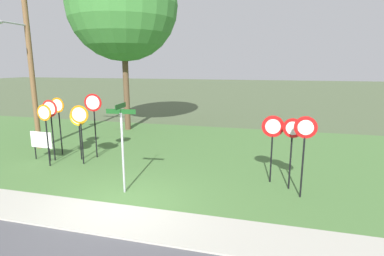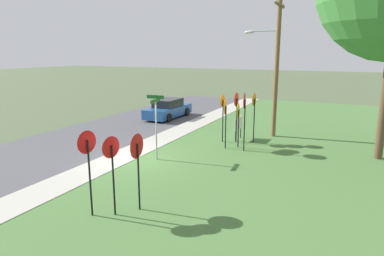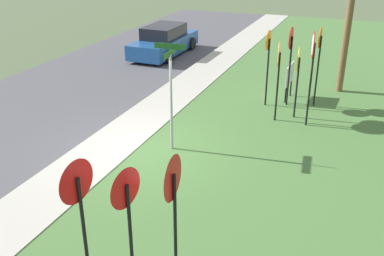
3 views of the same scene
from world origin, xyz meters
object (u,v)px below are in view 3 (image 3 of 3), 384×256
(stop_sign_far_center, at_px, (298,67))
(stop_sign_center_tall, at_px, (278,64))
(notice_board, at_px, (290,76))
(parked_hatchback_near, at_px, (164,41))
(yield_sign_near_right, at_px, (79,201))
(stop_sign_far_right, at_px, (312,58))
(yield_sign_near_left, at_px, (127,207))
(street_name_post, at_px, (171,88))
(stop_sign_far_left, at_px, (290,49))
(stop_sign_near_left, at_px, (268,52))
(yield_sign_far_left, at_px, (173,191))
(stop_sign_near_right, at_px, (319,50))

(stop_sign_far_center, relative_size, stop_sign_center_tall, 0.91)
(stop_sign_center_tall, height_order, notice_board, stop_sign_center_tall)
(stop_sign_far_center, relative_size, parked_hatchback_near, 0.50)
(yield_sign_near_right, bearing_deg, stop_sign_far_right, 174.19)
(stop_sign_center_tall, distance_m, yield_sign_near_left, 8.19)
(street_name_post, height_order, notice_board, street_name_post)
(stop_sign_far_left, relative_size, stop_sign_far_center, 1.17)
(yield_sign_near_left, relative_size, parked_hatchback_near, 0.54)
(stop_sign_near_left, relative_size, yield_sign_far_left, 1.06)
(stop_sign_far_right, height_order, yield_sign_far_left, stop_sign_far_right)
(stop_sign_near_left, xyz_separation_m, street_name_post, (4.19, -1.56, -0.09))
(stop_sign_far_right, bearing_deg, stop_sign_near_left, -138.20)
(stop_sign_far_left, bearing_deg, stop_sign_far_right, 30.18)
(stop_sign_far_center, height_order, yield_sign_near_right, yield_sign_near_right)
(stop_sign_near_right, bearing_deg, stop_sign_far_right, 1.37)
(stop_sign_far_right, relative_size, street_name_post, 0.99)
(street_name_post, height_order, parked_hatchback_near, street_name_post)
(street_name_post, distance_m, parked_hatchback_near, 10.22)
(notice_board, bearing_deg, parked_hatchback_near, -118.54)
(parked_hatchback_near, bearing_deg, street_name_post, 26.99)
(stop_sign_far_left, xyz_separation_m, yield_sign_near_left, (9.65, -0.59, -0.15))
(stop_sign_near_left, bearing_deg, yield_sign_far_left, 4.07)
(stop_sign_far_left, distance_m, yield_sign_near_right, 10.04)
(yield_sign_far_left, bearing_deg, stop_sign_far_left, 175.93)
(stop_sign_near_right, bearing_deg, stop_sign_far_left, -70.14)
(stop_sign_near_right, bearing_deg, stop_sign_center_tall, -27.30)
(stop_sign_near_right, height_order, parked_hatchback_near, stop_sign_near_right)
(stop_sign_center_tall, relative_size, yield_sign_near_left, 1.03)
(stop_sign_far_center, distance_m, parked_hatchback_near, 9.17)
(stop_sign_far_right, bearing_deg, yield_sign_near_left, -20.43)
(stop_sign_far_left, relative_size, stop_sign_far_right, 0.93)
(yield_sign_near_left, bearing_deg, street_name_post, -151.08)
(yield_sign_near_left, relative_size, yield_sign_near_right, 0.93)
(stop_sign_center_tall, bearing_deg, stop_sign_far_center, 120.29)
(stop_sign_far_left, distance_m, yield_sign_near_left, 9.67)
(stop_sign_far_right, height_order, stop_sign_center_tall, stop_sign_far_right)
(stop_sign_far_left, relative_size, street_name_post, 0.91)
(stop_sign_far_right, relative_size, yield_sign_near_left, 1.19)
(stop_sign_far_center, height_order, street_name_post, street_name_post)
(notice_board, bearing_deg, stop_sign_far_center, 19.31)
(yield_sign_far_left, bearing_deg, parked_hatchback_near, -157.53)
(stop_sign_near_left, distance_m, stop_sign_center_tall, 1.31)
(stop_sign_near_left, distance_m, yield_sign_near_left, 9.36)
(stop_sign_near_right, bearing_deg, yield_sign_near_left, -7.45)
(stop_sign_far_left, xyz_separation_m, parked_hatchback_near, (-4.63, -6.71, -1.31))
(stop_sign_far_center, xyz_separation_m, notice_board, (-1.58, -0.47, -0.79))
(stop_sign_far_center, xyz_separation_m, yield_sign_far_left, (8.02, -0.56, 0.15))
(yield_sign_near_left, bearing_deg, stop_sign_near_right, -176.94)
(stop_sign_near_right, height_order, stop_sign_far_center, stop_sign_near_right)
(street_name_post, bearing_deg, yield_sign_near_right, 5.09)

